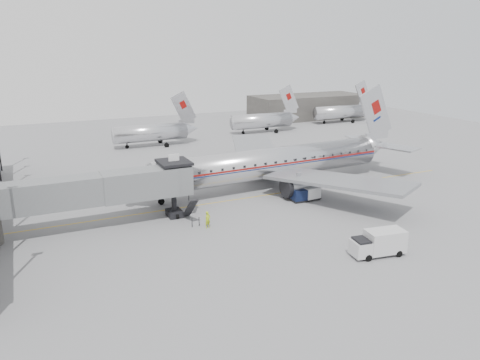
% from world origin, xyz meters
% --- Properties ---
extents(ground, '(160.00, 160.00, 0.00)m').
position_xyz_m(ground, '(0.00, 0.00, 0.00)').
color(ground, slate).
rests_on(ground, ground).
extents(hangar, '(30.00, 12.00, 6.00)m').
position_xyz_m(hangar, '(45.00, 60.00, 3.00)').
color(hangar, '#3B3735').
rests_on(hangar, ground).
extents(apron_line, '(60.00, 0.15, 0.01)m').
position_xyz_m(apron_line, '(3.00, 6.00, 0.01)').
color(apron_line, gold).
rests_on(apron_line, ground).
extents(jet_bridge, '(21.00, 6.20, 7.10)m').
position_xyz_m(jet_bridge, '(-16.66, 3.67, 4.18)').
color(jet_bridge, slate).
rests_on(jet_bridge, ground).
extents(distant_aircraft_near, '(16.39, 3.20, 10.26)m').
position_xyz_m(distant_aircraft_near, '(-1.79, 42.00, 2.73)').
color(distant_aircraft_near, silver).
rests_on(distant_aircraft_near, ground).
extents(distant_aircraft_mid, '(16.39, 3.20, 10.26)m').
position_xyz_m(distant_aircraft_mid, '(24.21, 46.00, 2.73)').
color(distant_aircraft_mid, silver).
rests_on(distant_aircraft_mid, ground).
extents(distant_aircraft_far, '(16.39, 3.20, 10.26)m').
position_xyz_m(distant_aircraft_far, '(48.21, 50.00, 2.73)').
color(distant_aircraft_far, silver).
rests_on(distant_aircraft_far, ground).
extents(airliner, '(41.84, 38.70, 13.22)m').
position_xyz_m(airliner, '(6.83, 9.05, 3.33)').
color(airliner, silver).
rests_on(airliner, ground).
extents(service_van, '(5.27, 2.64, 2.38)m').
position_xyz_m(service_van, '(4.65, -14.22, 1.25)').
color(service_van, '#BBBABC').
rests_on(service_van, ground).
extents(baggage_cart_navy, '(2.08, 1.63, 1.57)m').
position_xyz_m(baggage_cart_navy, '(6.36, 2.00, 0.84)').
color(baggage_cart_navy, black).
rests_on(baggage_cart_navy, ground).
extents(baggage_cart_white, '(2.22, 1.77, 1.64)m').
position_xyz_m(baggage_cart_white, '(8.00, 2.00, 0.87)').
color(baggage_cart_white, silver).
rests_on(baggage_cart_white, ground).
extents(ramp_worker, '(0.78, 0.65, 1.84)m').
position_xyz_m(ramp_worker, '(-7.15, -1.29, 0.92)').
color(ramp_worker, '#A5C116').
rests_on(ramp_worker, ground).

